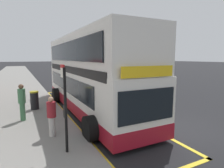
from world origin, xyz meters
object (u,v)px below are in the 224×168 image
at_px(bus_stop_sign, 65,102).
at_px(litter_bin, 35,100).
at_px(double_decker_bus, 89,76).
at_px(parked_car_black_ahead, 80,70).
at_px(pedestrian_further_back, 22,101).
at_px(pedestrian_waiting_near_sign, 52,115).

xyz_separation_m(bus_stop_sign, litter_bin, (-0.52, 5.82, -1.09)).
relative_size(double_decker_bus, parked_car_black_ahead, 2.69).
bearing_deg(pedestrian_further_back, litter_bin, 70.38).
bearing_deg(bus_stop_sign, litter_bin, 95.07).
bearing_deg(pedestrian_further_back, bus_stop_sign, -73.17).
relative_size(pedestrian_further_back, litter_bin, 1.66).
distance_m(pedestrian_further_back, litter_bin, 2.05).
height_order(double_decker_bus, pedestrian_further_back, double_decker_bus).
distance_m(bus_stop_sign, parked_car_black_ahead, 31.92).
height_order(double_decker_bus, litter_bin, double_decker_bus).
distance_m(parked_car_black_ahead, pedestrian_further_back, 28.63).
bearing_deg(double_decker_bus, bus_stop_sign, -117.99).
height_order(bus_stop_sign, pedestrian_waiting_near_sign, bus_stop_sign).
bearing_deg(pedestrian_further_back, parked_car_black_ahead, 67.41).
distance_m(parked_car_black_ahead, pedestrian_waiting_near_sign, 30.62).
height_order(bus_stop_sign, pedestrian_further_back, bus_stop_sign).
bearing_deg(litter_bin, bus_stop_sign, -84.93).
distance_m(double_decker_bus, pedestrian_further_back, 3.83).
relative_size(bus_stop_sign, pedestrian_waiting_near_sign, 1.80).
relative_size(double_decker_bus, pedestrian_further_back, 6.34).
xyz_separation_m(parked_car_black_ahead, litter_bin, (-10.32, -24.54, -0.12)).
distance_m(bus_stop_sign, pedestrian_waiting_near_sign, 1.65).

